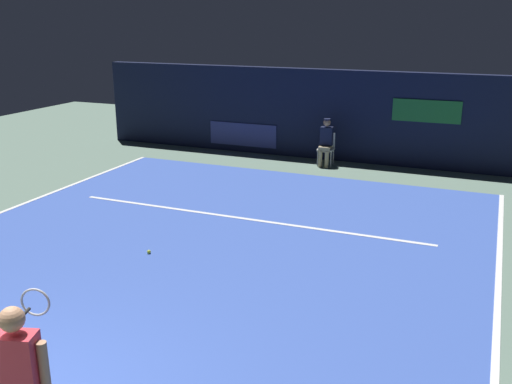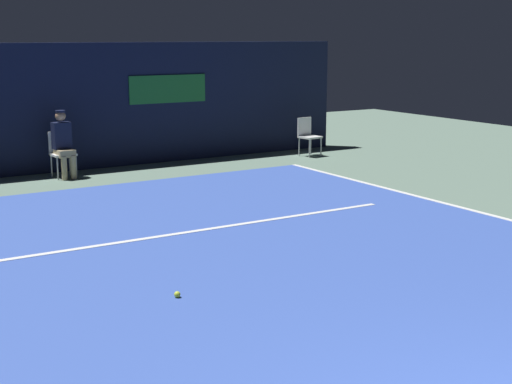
{
  "view_description": "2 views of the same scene",
  "coord_description": "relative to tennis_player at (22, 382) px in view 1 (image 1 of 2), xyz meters",
  "views": [
    {
      "loc": [
        4.62,
        -3.41,
        4.06
      ],
      "look_at": [
        0.61,
        6.23,
        0.88
      ],
      "focal_mm": 40.74,
      "sensor_mm": 36.0,
      "label": 1
    },
    {
      "loc": [
        -4.02,
        -2.18,
        2.74
      ],
      "look_at": [
        0.77,
        5.61,
        0.81
      ],
      "focal_mm": 52.27,
      "sensor_mm": 36.0,
      "label": 2
    }
  ],
  "objects": [
    {
      "name": "tennis_player",
      "position": [
        0.0,
        0.0,
        0.0
      ],
      "size": [
        0.83,
        0.92,
        1.73
      ],
      "color": "tan",
      "rests_on": "ground"
    },
    {
      "name": "line_sideline_left",
      "position": [
        3.9,
        5.09,
        -0.97
      ],
      "size": [
        0.1,
        11.84,
        0.01
      ],
      "primitive_type": "cube",
      "color": "white",
      "rests_on": "court_surface"
    },
    {
      "name": "back_wall",
      "position": [
        -1.06,
        13.0,
        0.31
      ],
      "size": [
        14.39,
        0.33,
        2.6
      ],
      "color": "#141933",
      "rests_on": "ground"
    },
    {
      "name": "tennis_ball",
      "position": [
        -1.85,
        4.82,
        -0.94
      ],
      "size": [
        0.07,
        0.07,
        0.07
      ],
      "primitive_type": "sphere",
      "color": "#CCE033",
      "rests_on": "court_surface"
    },
    {
      "name": "court_surface",
      "position": [
        -1.05,
        5.09,
        -0.98
      ],
      "size": [
        10.0,
        11.84,
        0.01
      ],
      "primitive_type": "cube",
      "color": "#3856B2",
      "rests_on": "ground"
    },
    {
      "name": "line_judge_on_chair",
      "position": [
        -0.74,
        12.19,
        -0.3
      ],
      "size": [
        0.46,
        0.55,
        1.32
      ],
      "color": "white",
      "rests_on": "ground"
    },
    {
      "name": "ground_plane",
      "position": [
        -1.05,
        5.09,
        -0.99
      ],
      "size": [
        29.27,
        29.27,
        0.0
      ],
      "primitive_type": "plane",
      "color": "slate"
    },
    {
      "name": "line_service",
      "position": [
        -1.05,
        7.16,
        -0.97
      ],
      "size": [
        7.8,
        0.1,
        0.01
      ],
      "primitive_type": "cube",
      "color": "white",
      "rests_on": "court_surface"
    }
  ]
}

